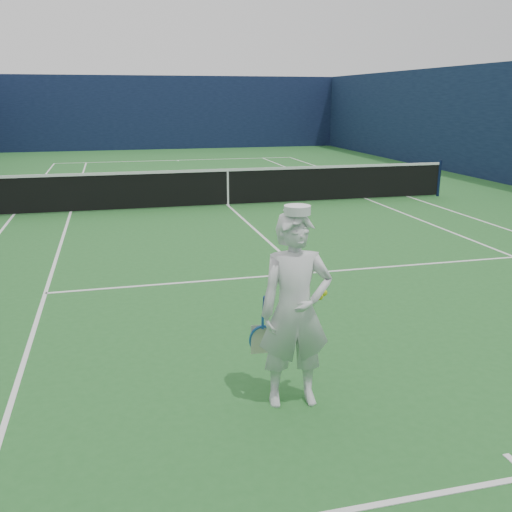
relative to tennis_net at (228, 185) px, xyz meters
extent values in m
plane|color=#266529|center=(0.00, 0.00, -0.55)|extent=(80.00, 80.00, 0.00)
cube|color=white|center=(0.00, 11.88, -0.55)|extent=(11.03, 0.06, 0.01)
cube|color=white|center=(-5.49, 0.00, -0.55)|extent=(0.06, 23.83, 0.01)
cube|color=white|center=(5.49, 0.00, -0.55)|extent=(0.06, 23.83, 0.01)
cube|color=white|center=(-4.12, 0.00, -0.55)|extent=(0.06, 23.77, 0.01)
cube|color=white|center=(4.12, 0.00, -0.55)|extent=(0.06, 23.77, 0.01)
cube|color=white|center=(0.00, 6.40, -0.55)|extent=(8.23, 0.06, 0.01)
cube|color=white|center=(0.00, -6.40, -0.55)|extent=(8.23, 0.06, 0.01)
cube|color=white|center=(0.00, 0.00, -0.55)|extent=(0.06, 12.80, 0.01)
cube|color=white|center=(0.00, 11.73, -0.55)|extent=(0.06, 0.30, 0.01)
cube|color=#0E1836|center=(0.00, 18.00, 1.45)|extent=(20.12, 0.12, 4.00)
cylinder|color=#141E4C|center=(6.40, 0.00, -0.02)|extent=(0.09, 0.09, 1.07)
cube|color=black|center=(0.00, 0.00, -0.05)|extent=(12.79, 0.02, 0.92)
cube|color=white|center=(0.00, 0.00, 0.42)|extent=(12.79, 0.04, 0.07)
cube|color=white|center=(0.00, 0.00, -0.08)|extent=(0.05, 0.03, 0.94)
imported|color=white|center=(-1.44, -10.33, 0.38)|extent=(0.72, 0.51, 1.88)
cylinder|color=white|center=(-1.44, -10.33, 1.34)|extent=(0.24, 0.24, 0.08)
cube|color=white|center=(-1.43, -10.20, 1.31)|extent=(0.19, 0.11, 0.02)
cylinder|color=navy|center=(-1.72, -10.22, 0.42)|extent=(0.04, 0.09, 0.22)
cube|color=#1D53A2|center=(-1.72, -10.17, 0.24)|extent=(0.02, 0.02, 0.14)
torus|color=#1D53A2|center=(-1.71, -10.11, 0.03)|extent=(0.30, 0.12, 0.29)
cube|color=beige|center=(-1.71, -10.11, 0.03)|extent=(0.22, 0.02, 0.30)
sphere|color=#CBDF19|center=(-1.18, -10.25, 0.48)|extent=(0.07, 0.07, 0.07)
sphere|color=#CBDF19|center=(-1.13, -10.23, 0.51)|extent=(0.07, 0.07, 0.07)
camera|label=1|loc=(-3.02, -15.06, 2.31)|focal=40.00mm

